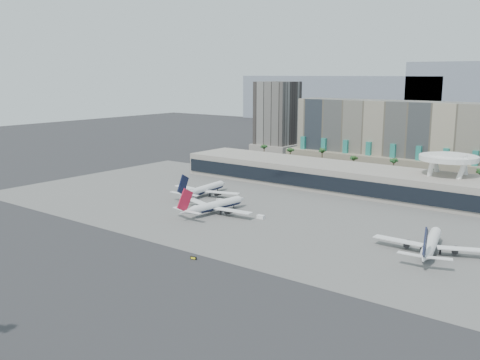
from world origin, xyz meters
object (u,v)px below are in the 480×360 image
Objects in this scene: service_vehicle_a at (221,202)px; airliner_left at (204,189)px; taxiway_sign at (193,258)px; service_vehicle_b at (261,217)px; airliner_centre at (215,205)px; airliner_right at (431,244)px.

airliner_left is at bearing 167.94° from service_vehicle_a.
airliner_left is at bearing 115.32° from taxiway_sign.
service_vehicle_a is at bearing 108.84° from taxiway_sign.
service_vehicle_b is at bearing -5.56° from service_vehicle_a.
airliner_right is at bearing 8.70° from airliner_centre.
airliner_left is 8.40× the size of service_vehicle_a.
service_vehicle_a reaches higher than service_vehicle_b.
airliner_right is (113.91, -17.72, 0.06)m from airliner_left.
airliner_right is at bearing -14.18° from airliner_left.
service_vehicle_b is (-68.60, 1.00, -2.62)m from airliner_right.
airliner_left is 0.99× the size of airliner_centre.
airliner_centre reaches higher than taxiway_sign.
taxiway_sign is at bearing -83.85° from service_vehicle_b.
service_vehicle_a is at bearing 126.32° from airliner_centre.
taxiway_sign is (-57.34, -51.41, -2.90)m from airliner_right.
airliner_left reaches higher than service_vehicle_b.
service_vehicle_b is at bearing 88.15° from taxiway_sign.
service_vehicle_b is 1.37× the size of taxiway_sign.
airliner_right is at bearing -6.81° from service_vehicle_b.
airliner_left is 17.57× the size of taxiway_sign.
airliner_centre is at bearing -47.75° from service_vehicle_a.
airliner_centre reaches higher than airliner_left.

